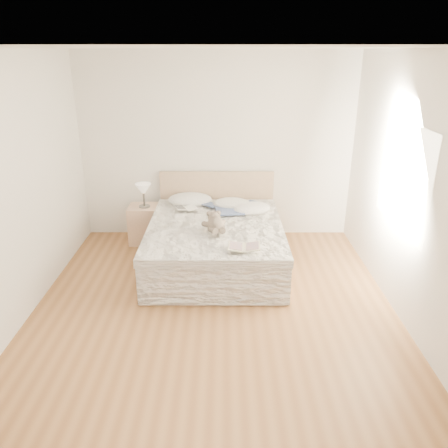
{
  "coord_description": "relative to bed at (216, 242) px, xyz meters",
  "views": [
    {
      "loc": [
        0.12,
        -4.11,
        2.68
      ],
      "look_at": [
        0.11,
        1.05,
        0.62
      ],
      "focal_mm": 35.0,
      "sensor_mm": 36.0,
      "label": 1
    }
  ],
  "objects": [
    {
      "name": "floor",
      "position": [
        0.0,
        -1.19,
        -0.31
      ],
      "size": [
        4.0,
        4.5,
        0.0
      ],
      "primitive_type": "cube",
      "color": "brown",
      "rests_on": "ground"
    },
    {
      "name": "ceiling",
      "position": [
        0.0,
        -1.19,
        2.39
      ],
      "size": [
        4.0,
        4.5,
        0.0
      ],
      "primitive_type": "cube",
      "color": "white",
      "rests_on": "ground"
    },
    {
      "name": "wall_back",
      "position": [
        0.0,
        1.06,
        1.04
      ],
      "size": [
        4.0,
        0.02,
        2.7
      ],
      "primitive_type": "cube",
      "color": "white",
      "rests_on": "ground"
    },
    {
      "name": "wall_front",
      "position": [
        0.0,
        -3.44,
        1.04
      ],
      "size": [
        4.0,
        0.02,
        2.7
      ],
      "primitive_type": "cube",
      "color": "white",
      "rests_on": "ground"
    },
    {
      "name": "wall_left",
      "position": [
        -2.0,
        -1.19,
        1.04
      ],
      "size": [
        0.02,
        4.5,
        2.7
      ],
      "primitive_type": "cube",
      "color": "white",
      "rests_on": "ground"
    },
    {
      "name": "wall_right",
      "position": [
        2.0,
        -1.19,
        1.04
      ],
      "size": [
        0.02,
        4.5,
        2.7
      ],
      "primitive_type": "cube",
      "color": "white",
      "rests_on": "ground"
    },
    {
      "name": "window",
      "position": [
        1.99,
        -0.89,
        1.14
      ],
      "size": [
        0.02,
        1.3,
        1.1
      ],
      "primitive_type": "cube",
      "color": "white",
      "rests_on": "wall_right"
    },
    {
      "name": "bed",
      "position": [
        0.0,
        0.0,
        0.0
      ],
      "size": [
        1.72,
        2.14,
        1.0
      ],
      "color": "tan",
      "rests_on": "floor"
    },
    {
      "name": "nightstand",
      "position": [
        -1.06,
        0.71,
        -0.03
      ],
      "size": [
        0.45,
        0.4,
        0.56
      ],
      "primitive_type": "cube",
      "rotation": [
        0.0,
        0.0,
        0.01
      ],
      "color": "tan",
      "rests_on": "floor"
    },
    {
      "name": "table_lamp",
      "position": [
        -1.05,
        0.67,
        0.5
      ],
      "size": [
        0.28,
        0.28,
        0.35
      ],
      "color": "#504B45",
      "rests_on": "nightstand"
    },
    {
      "name": "pillow_left",
      "position": [
        -0.39,
        0.77,
        0.33
      ],
      "size": [
        0.65,
        0.46,
        0.19
      ],
      "primitive_type": "ellipsoid",
      "rotation": [
        0.0,
        0.0,
        0.02
      ],
      "color": "silver",
      "rests_on": "bed"
    },
    {
      "name": "pillow_middle",
      "position": [
        0.22,
        0.58,
        0.33
      ],
      "size": [
        0.58,
        0.43,
        0.16
      ],
      "primitive_type": "ellipsoid",
      "rotation": [
        0.0,
        0.0,
        -0.09
      ],
      "color": "white",
      "rests_on": "bed"
    },
    {
      "name": "pillow_right",
      "position": [
        0.5,
        0.39,
        0.33
      ],
      "size": [
        0.62,
        0.53,
        0.16
      ],
      "primitive_type": "ellipsoid",
      "rotation": [
        0.0,
        0.0,
        0.35
      ],
      "color": "white",
      "rests_on": "bed"
    },
    {
      "name": "blouse",
      "position": [
        0.18,
        0.43,
        0.32
      ],
      "size": [
        0.66,
        0.7,
        0.02
      ],
      "primitive_type": null,
      "rotation": [
        0.0,
        0.0,
        0.12
      ],
      "color": "#374773",
      "rests_on": "bed"
    },
    {
      "name": "photo_book",
      "position": [
        -0.43,
        0.43,
        0.32
      ],
      "size": [
        0.36,
        0.31,
        0.02
      ],
      "primitive_type": "cube",
      "rotation": [
        0.0,
        0.0,
        0.42
      ],
      "color": "white",
      "rests_on": "bed"
    },
    {
      "name": "childrens_book",
      "position": [
        0.34,
        -0.87,
        0.32
      ],
      "size": [
        0.39,
        0.27,
        0.02
      ],
      "primitive_type": "cube",
      "rotation": [
        0.0,
        0.0,
        -0.06
      ],
      "color": "beige",
      "rests_on": "bed"
    },
    {
      "name": "teddy_bear",
      "position": [
        0.01,
        -0.41,
        0.34
      ],
      "size": [
        0.35,
        0.43,
        0.2
      ],
      "primitive_type": null,
      "rotation": [
        0.0,
        0.0,
        0.24
      ],
      "color": "#6B5D50",
      "rests_on": "bed"
    }
  ]
}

